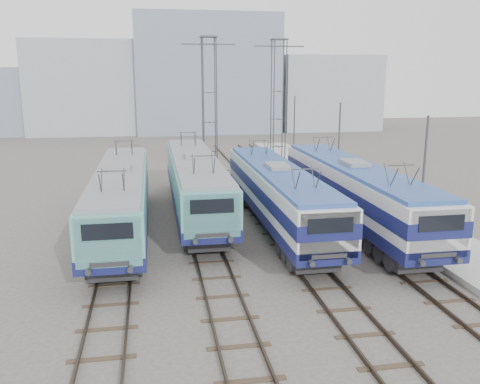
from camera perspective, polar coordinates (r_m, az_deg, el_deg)
name	(u,v)px	position (r m, az deg, el deg)	size (l,w,h in m)	color
ground	(265,275)	(23.57, 2.87, -9.31)	(160.00, 160.00, 0.00)	#514C47
platform	(393,215)	(34.06, 16.83, -2.52)	(4.00, 70.00, 0.30)	#9E9E99
locomotive_far_left	(121,195)	(29.50, -13.23, -0.38)	(2.90, 18.34, 3.45)	#14194F
locomotive_center_left	(195,181)	(32.64, -5.03, 1.28)	(2.97, 18.78, 3.53)	#14194F
locomotive_center_right	(278,192)	(29.65, 4.31, 0.04)	(2.86, 18.07, 3.40)	#14194F
locomotive_far_right	(354,189)	(30.60, 12.73, 0.32)	(2.96, 18.75, 3.52)	#14194F
catenary_tower_west	(209,103)	(43.59, -3.45, 9.97)	(4.50, 1.20, 12.00)	#3F4247
catenary_tower_east	(278,101)	(46.72, 4.34, 10.16)	(4.50, 1.20, 12.00)	#3F4247
mast_front	(423,185)	(27.42, 19.82, 0.78)	(0.12, 0.12, 7.00)	#3F4247
mast_mid	(338,151)	(38.13, 11.00, 4.57)	(0.12, 0.12, 7.00)	#3F4247
mast_rear	(294,133)	(49.44, 6.09, 6.63)	(0.12, 0.12, 7.00)	#3F4247
safety_cone	(455,256)	(26.28, 22.98, -6.61)	(0.29, 0.29, 0.57)	#FA5500
building_west	(91,88)	(83.78, -16.40, 11.18)	(18.00, 12.00, 14.00)	#969EA8
building_center	(206,74)	(83.73, -3.84, 13.04)	(22.00, 14.00, 18.00)	gray
building_east	(325,93)	(88.16, 9.47, 10.94)	(16.00, 12.00, 12.00)	#969EA8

